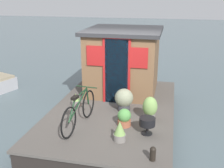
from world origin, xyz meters
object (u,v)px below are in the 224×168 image
(mooring_bollard, at_px, (153,153))
(houseboat_cabin, at_px, (123,60))
(charcoal_grill, at_px, (147,122))
(potted_plant_fern, at_px, (124,118))
(potted_plant_ivy, at_px, (150,108))
(potted_plant_lavender, at_px, (120,131))
(potted_plant_rosemary, at_px, (124,99))
(bicycle, at_px, (79,111))
(potted_plant_geranium, at_px, (76,100))

(mooring_bollard, bearing_deg, houseboat_cabin, 18.72)
(houseboat_cabin, xyz_separation_m, charcoal_grill, (-2.50, -0.96, -0.66))
(houseboat_cabin, height_order, potted_plant_fern, houseboat_cabin)
(potted_plant_ivy, bearing_deg, houseboat_cabin, 27.55)
(potted_plant_lavender, xyz_separation_m, charcoal_grill, (0.39, -0.50, 0.06))
(potted_plant_rosemary, distance_m, potted_plant_fern, 0.82)
(potted_plant_fern, distance_m, potted_plant_lavender, 0.65)
(bicycle, xyz_separation_m, mooring_bollard, (-0.94, -1.67, -0.22))
(potted_plant_fern, bearing_deg, potted_plant_lavender, -177.83)
(bicycle, xyz_separation_m, potted_plant_lavender, (-0.41, -0.97, -0.17))
(potted_plant_ivy, bearing_deg, charcoal_grill, -179.65)
(potted_plant_lavender, xyz_separation_m, potted_plant_geranium, (1.49, 1.45, -0.04))
(potted_plant_ivy, relative_size, charcoal_grill, 1.57)
(houseboat_cabin, relative_size, mooring_bollard, 8.05)
(potted_plant_geranium, distance_m, charcoal_grill, 2.24)
(mooring_bollard, bearing_deg, potted_plant_lavender, 52.59)
(charcoal_grill, bearing_deg, houseboat_cabin, 21.12)
(mooring_bollard, bearing_deg, potted_plant_rosemary, 23.80)
(houseboat_cabin, height_order, potted_plant_rosemary, houseboat_cabin)
(potted_plant_lavender, relative_size, mooring_bollard, 1.58)
(houseboat_cabin, height_order, bicycle, houseboat_cabin)
(potted_plant_fern, xyz_separation_m, charcoal_grill, (-0.26, -0.52, 0.07))
(charcoal_grill, bearing_deg, potted_plant_ivy, 0.35)
(houseboat_cabin, bearing_deg, mooring_bollard, -161.28)
(potted_plant_fern, height_order, potted_plant_lavender, potted_plant_lavender)
(potted_plant_lavender, height_order, potted_plant_ivy, potted_plant_ivy)
(bicycle, distance_m, charcoal_grill, 1.48)
(potted_plant_lavender, bearing_deg, bicycle, 67.22)
(houseboat_cabin, relative_size, potted_plant_fern, 5.44)
(potted_plant_fern, relative_size, potted_plant_lavender, 0.94)
(houseboat_cabin, bearing_deg, potted_plant_fern, -168.89)
(potted_plant_fern, relative_size, potted_plant_geranium, 1.18)
(potted_plant_rosemary, bearing_deg, houseboat_cabin, 11.21)
(potted_plant_rosemary, distance_m, potted_plant_geranium, 1.28)
(potted_plant_rosemary, bearing_deg, potted_plant_ivy, -120.81)
(potted_plant_ivy, relative_size, mooring_bollard, 2.14)
(bicycle, bearing_deg, houseboat_cabin, -11.62)
(potted_plant_ivy, height_order, mooring_bollard, potted_plant_ivy)
(potted_plant_ivy, relative_size, potted_plant_geranium, 1.71)
(potted_plant_rosemary, relative_size, charcoal_grill, 1.56)
(potted_plant_rosemary, relative_size, potted_plant_geranium, 1.70)
(houseboat_cabin, relative_size, potted_plant_lavender, 5.09)
(charcoal_grill, bearing_deg, potted_plant_rosemary, 32.68)
(potted_plant_geranium, bearing_deg, bicycle, -156.21)
(houseboat_cabin, distance_m, mooring_bollard, 3.69)
(bicycle, height_order, potted_plant_ivy, bicycle)
(houseboat_cabin, distance_m, potted_plant_geranium, 1.88)
(potted_plant_geranium, relative_size, mooring_bollard, 1.25)
(bicycle, relative_size, potted_plant_geranium, 4.98)
(houseboat_cabin, bearing_deg, potted_plant_rosemary, -168.79)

